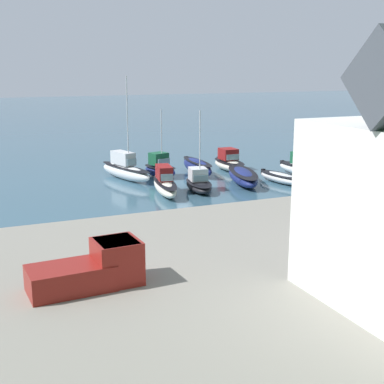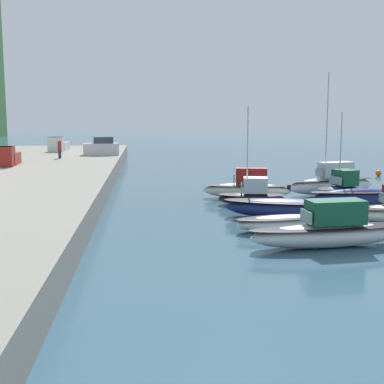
{
  "view_description": "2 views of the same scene",
  "coord_description": "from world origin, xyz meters",
  "px_view_note": "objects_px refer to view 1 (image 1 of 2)",
  "views": [
    {
      "loc": [
        19.67,
        46.25,
        10.83
      ],
      "look_at": [
        4.91,
        11.94,
        2.07
      ],
      "focal_mm": 50.0,
      "sensor_mm": 36.0,
      "label": 1
    },
    {
      "loc": [
        -37.63,
        11.39,
        6.81
      ],
      "look_at": [
        -3.49,
        8.55,
        1.68
      ],
      "focal_mm": 50.0,
      "sensor_mm": 36.0,
      "label": 2
    }
  ],
  "objects_px": {
    "moored_boat_6": "(197,166)",
    "moored_boat_8": "(125,169)",
    "moored_boat_4": "(165,184)",
    "moored_boat_3": "(199,183)",
    "moored_boat_0": "(306,168)",
    "moored_boat_1": "(281,178)",
    "moored_boat_5": "(229,163)",
    "moored_boat_7": "(160,168)",
    "moored_boat_2": "(243,176)",
    "pickup_truck_1": "(95,268)"
  },
  "relations": [
    {
      "from": "moored_boat_4",
      "to": "moored_boat_1",
      "type": "bearing_deg",
      "value": -170.44
    },
    {
      "from": "moored_boat_3",
      "to": "moored_boat_6",
      "type": "distance_m",
      "value": 7.6
    },
    {
      "from": "moored_boat_4",
      "to": "moored_boat_6",
      "type": "xyz_separation_m",
      "value": [
        -6.09,
        -6.78,
        -0.05
      ]
    },
    {
      "from": "moored_boat_3",
      "to": "pickup_truck_1",
      "type": "bearing_deg",
      "value": 66.09
    },
    {
      "from": "moored_boat_2",
      "to": "moored_boat_8",
      "type": "relative_size",
      "value": 0.85
    },
    {
      "from": "moored_boat_0",
      "to": "moored_boat_2",
      "type": "relative_size",
      "value": 0.99
    },
    {
      "from": "moored_boat_0",
      "to": "moored_boat_7",
      "type": "xyz_separation_m",
      "value": [
        13.58,
        -5.76,
        0.03
      ]
    },
    {
      "from": "moored_boat_0",
      "to": "moored_boat_5",
      "type": "relative_size",
      "value": 1.49
    },
    {
      "from": "moored_boat_3",
      "to": "pickup_truck_1",
      "type": "height_order",
      "value": "moored_boat_3"
    },
    {
      "from": "moored_boat_4",
      "to": "pickup_truck_1",
      "type": "height_order",
      "value": "pickup_truck_1"
    },
    {
      "from": "moored_boat_0",
      "to": "moored_boat_3",
      "type": "height_order",
      "value": "moored_boat_3"
    },
    {
      "from": "moored_boat_3",
      "to": "moored_boat_8",
      "type": "relative_size",
      "value": 0.72
    },
    {
      "from": "moored_boat_1",
      "to": "moored_boat_7",
      "type": "height_order",
      "value": "moored_boat_7"
    },
    {
      "from": "moored_boat_4",
      "to": "moored_boat_8",
      "type": "xyz_separation_m",
      "value": [
        1.43,
        -7.35,
        0.13
      ]
    },
    {
      "from": "moored_boat_4",
      "to": "moored_boat_7",
      "type": "relative_size",
      "value": 1.07
    },
    {
      "from": "moored_boat_5",
      "to": "moored_boat_7",
      "type": "height_order",
      "value": "moored_boat_7"
    },
    {
      "from": "moored_boat_3",
      "to": "moored_boat_7",
      "type": "distance_m",
      "value": 7.3
    },
    {
      "from": "moored_boat_2",
      "to": "moored_boat_8",
      "type": "height_order",
      "value": "moored_boat_8"
    },
    {
      "from": "moored_boat_6",
      "to": "moored_boat_7",
      "type": "height_order",
      "value": "moored_boat_7"
    },
    {
      "from": "moored_boat_5",
      "to": "pickup_truck_1",
      "type": "distance_m",
      "value": 36.08
    },
    {
      "from": "moored_boat_2",
      "to": "moored_boat_3",
      "type": "distance_m",
      "value": 5.32
    },
    {
      "from": "pickup_truck_1",
      "to": "moored_boat_8",
      "type": "bearing_deg",
      "value": 158.18
    },
    {
      "from": "moored_boat_7",
      "to": "moored_boat_8",
      "type": "relative_size",
      "value": 0.68
    },
    {
      "from": "moored_boat_6",
      "to": "moored_boat_7",
      "type": "bearing_deg",
      "value": -0.7
    },
    {
      "from": "moored_boat_5",
      "to": "moored_boat_7",
      "type": "bearing_deg",
      "value": 4.38
    },
    {
      "from": "moored_boat_3",
      "to": "moored_boat_8",
      "type": "distance_m",
      "value": 8.85
    },
    {
      "from": "moored_boat_4",
      "to": "moored_boat_6",
      "type": "relative_size",
      "value": 1.03
    },
    {
      "from": "moored_boat_8",
      "to": "moored_boat_5",
      "type": "bearing_deg",
      "value": 165.28
    },
    {
      "from": "moored_boat_2",
      "to": "moored_boat_4",
      "type": "xyz_separation_m",
      "value": [
        8.3,
        1.04,
        0.18
      ]
    },
    {
      "from": "moored_boat_0",
      "to": "moored_boat_6",
      "type": "relative_size",
      "value": 1.2
    },
    {
      "from": "moored_boat_4",
      "to": "pickup_truck_1",
      "type": "distance_m",
      "value": 24.33
    },
    {
      "from": "moored_boat_1",
      "to": "moored_boat_7",
      "type": "bearing_deg",
      "value": -45.06
    },
    {
      "from": "moored_boat_6",
      "to": "moored_boat_8",
      "type": "distance_m",
      "value": 7.54
    },
    {
      "from": "moored_boat_1",
      "to": "moored_boat_0",
      "type": "bearing_deg",
      "value": -169.51
    },
    {
      "from": "moored_boat_6",
      "to": "moored_boat_0",
      "type": "bearing_deg",
      "value": 152.37
    },
    {
      "from": "moored_boat_5",
      "to": "moored_boat_6",
      "type": "distance_m",
      "value": 4.12
    },
    {
      "from": "moored_boat_0",
      "to": "moored_boat_3",
      "type": "xyz_separation_m",
      "value": [
        12.52,
        1.46,
        -0.13
      ]
    },
    {
      "from": "moored_boat_4",
      "to": "moored_boat_7",
      "type": "distance_m",
      "value": 7.3
    },
    {
      "from": "moored_boat_3",
      "to": "moored_boat_6",
      "type": "bearing_deg",
      "value": -102.98
    },
    {
      "from": "moored_boat_5",
      "to": "moored_boat_8",
      "type": "height_order",
      "value": "moored_boat_8"
    },
    {
      "from": "moored_boat_2",
      "to": "moored_boat_3",
      "type": "height_order",
      "value": "moored_boat_3"
    },
    {
      "from": "moored_boat_1",
      "to": "moored_boat_6",
      "type": "xyz_separation_m",
      "value": [
        5.72,
        -6.9,
        0.33
      ]
    },
    {
      "from": "moored_boat_0",
      "to": "moored_boat_1",
      "type": "relative_size",
      "value": 1.43
    },
    {
      "from": "moored_boat_1",
      "to": "moored_boat_5",
      "type": "height_order",
      "value": "moored_boat_5"
    },
    {
      "from": "moored_boat_3",
      "to": "pickup_truck_1",
      "type": "xyz_separation_m",
      "value": [
        14.29,
        21.33,
        1.78
      ]
    },
    {
      "from": "moored_boat_1",
      "to": "moored_boat_5",
      "type": "xyz_separation_m",
      "value": [
        1.66,
        -7.64,
        0.33
      ]
    },
    {
      "from": "moored_boat_6",
      "to": "moored_boat_8",
      "type": "bearing_deg",
      "value": -1.94
    },
    {
      "from": "moored_boat_1",
      "to": "moored_boat_5",
      "type": "distance_m",
      "value": 7.82
    },
    {
      "from": "moored_boat_8",
      "to": "moored_boat_0",
      "type": "bearing_deg",
      "value": 144.76
    },
    {
      "from": "moored_boat_4",
      "to": "moored_boat_3",
      "type": "bearing_deg",
      "value": -173.97
    }
  ]
}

